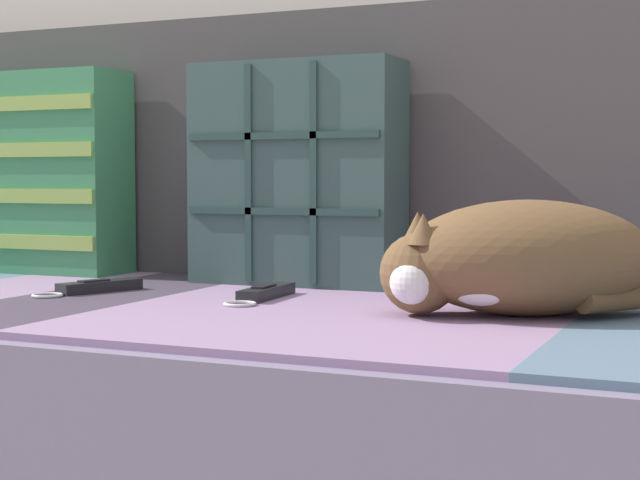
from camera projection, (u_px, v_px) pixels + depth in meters
The scene contains 7 objects.
couch at pixel (231, 420), 1.54m from camera, with size 2.03×0.89×0.38m.
sofa_backrest at pixel (325, 147), 1.86m from camera, with size 1.99×0.14×0.49m.
throw_pillow_quilted at pixel (297, 174), 1.72m from camera, with size 0.37×0.14×0.39m.
throw_pillow_striped at pixel (30, 173), 1.96m from camera, with size 0.41×0.14×0.39m.
sleeping_cat at pixel (514, 260), 1.33m from camera, with size 0.40×0.33×0.16m.
game_remote_near at pixel (265, 293), 1.52m from camera, with size 0.05×0.20×0.02m.
game_remote_far at pixel (96, 287), 1.61m from camera, with size 0.11×0.19×0.02m.
Camera 1 is at (0.74, -1.23, 0.57)m, focal length 55.00 mm.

